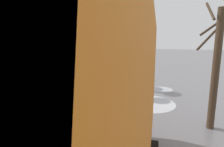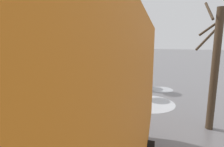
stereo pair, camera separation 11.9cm
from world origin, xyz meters
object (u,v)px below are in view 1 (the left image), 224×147
at_px(shopping_cart_vendor, 118,80).
at_px(pedestrian_far_side, 123,67).
at_px(box_truck_background, 53,130).
at_px(pedestrian_pink_side, 139,64).
at_px(pedestrian_white_side, 125,62).
at_px(hand_dolly_boxes, 104,78).
at_px(pedestrian_black_side, 93,65).
at_px(cargo_van_parked_right, 58,70).
at_px(bare_tree_near, 215,67).

relative_size(shopping_cart_vendor, pedestrian_far_side, 0.47).
height_order(box_truck_background, pedestrian_pink_side, box_truck_background).
distance_m(shopping_cart_vendor, pedestrian_white_side, 1.48).
relative_size(hand_dolly_boxes, pedestrian_black_side, 0.61).
relative_size(shopping_cart_vendor, pedestrian_white_side, 0.47).
xyz_separation_m(cargo_van_parked_right, hand_dolly_boxes, (-2.57, -1.26, -0.66)).
bearing_deg(pedestrian_white_side, box_truck_background, 94.55).
bearing_deg(pedestrian_pink_side, cargo_van_parked_right, 10.56).
xyz_separation_m(cargo_van_parked_right, shopping_cart_vendor, (-3.57, -0.77, -0.61)).
bearing_deg(pedestrian_far_side, cargo_van_parked_right, -6.73).
bearing_deg(pedestrian_white_side, pedestrian_black_side, 51.02).
distance_m(hand_dolly_boxes, pedestrian_white_side, 1.73).
bearing_deg(hand_dolly_boxes, cargo_van_parked_right, 26.03).
relative_size(shopping_cart_vendor, bare_tree_near, 0.24).
bearing_deg(pedestrian_far_side, hand_dolly_boxes, -48.58).
height_order(cargo_van_parked_right, pedestrian_white_side, cargo_van_parked_right).
xyz_separation_m(pedestrian_black_side, pedestrian_far_side, (-1.81, 0.42, 0.00)).
distance_m(box_truck_background, pedestrian_far_side, 7.82).
bearing_deg(hand_dolly_boxes, bare_tree_near, 137.68).
relative_size(pedestrian_pink_side, pedestrian_black_side, 1.00).
xyz_separation_m(pedestrian_white_side, pedestrian_far_side, (-0.29, 2.30, 0.00)).
distance_m(box_truck_background, hand_dolly_boxes, 9.85).
height_order(shopping_cart_vendor, pedestrian_far_side, pedestrian_far_side).
xyz_separation_m(hand_dolly_boxes, bare_tree_near, (-5.19, 4.73, 1.64)).
xyz_separation_m(cargo_van_parked_right, pedestrian_black_side, (-2.30, 0.07, 0.41)).
bearing_deg(pedestrian_black_side, cargo_van_parked_right, -1.70).
distance_m(pedestrian_black_side, bare_tree_near, 6.47).
distance_m(shopping_cart_vendor, hand_dolly_boxes, 1.12).
height_order(cargo_van_parked_right, box_truck_background, box_truck_background).
xyz_separation_m(shopping_cart_vendor, bare_tree_near, (-4.19, 4.24, 1.59)).
bearing_deg(pedestrian_pink_side, bare_tree_near, 123.85).
bearing_deg(cargo_van_parked_right, shopping_cart_vendor, -167.91).
bearing_deg(pedestrian_white_side, shopping_cart_vendor, 76.82).
height_order(pedestrian_white_side, pedestrian_far_side, same).
relative_size(hand_dolly_boxes, pedestrian_far_side, 0.61).
bearing_deg(box_truck_background, pedestrian_far_side, -86.22).
height_order(box_truck_background, hand_dolly_boxes, box_truck_background).
height_order(cargo_van_parked_right, hand_dolly_boxes, cargo_van_parked_right).
bearing_deg(shopping_cart_vendor, bare_tree_near, 134.68).
xyz_separation_m(pedestrian_far_side, bare_tree_near, (-3.66, 2.99, 0.58)).
bearing_deg(box_truck_background, pedestrian_white_side, -85.45).
distance_m(shopping_cart_vendor, pedestrian_pink_side, 1.61).
relative_size(cargo_van_parked_right, pedestrian_white_side, 2.52).
relative_size(cargo_van_parked_right, hand_dolly_boxes, 4.12).
height_order(shopping_cart_vendor, bare_tree_near, bare_tree_near).
bearing_deg(shopping_cart_vendor, cargo_van_parked_right, 12.09).
bearing_deg(hand_dolly_boxes, pedestrian_pink_side, 171.07).
xyz_separation_m(box_truck_background, bare_tree_near, (-3.14, -4.80, 0.22)).
bearing_deg(box_truck_background, cargo_van_parked_right, -60.82).
bearing_deg(pedestrian_black_side, pedestrian_pink_side, -159.08).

